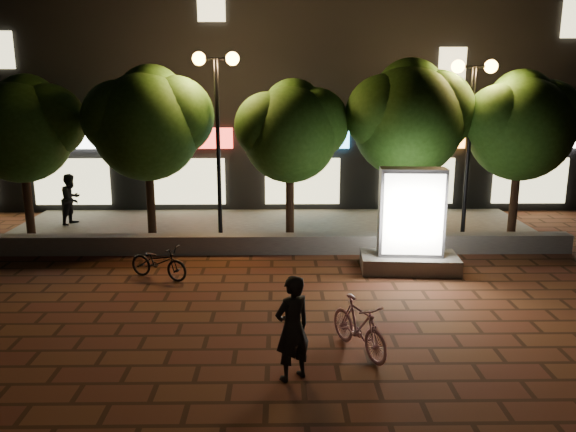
{
  "coord_description": "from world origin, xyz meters",
  "views": [
    {
      "loc": [
        0.2,
        -10.62,
        4.45
      ],
      "look_at": [
        0.39,
        1.5,
        1.6
      ],
      "focal_mm": 35.45,
      "sensor_mm": 36.0,
      "label": 1
    }
  ],
  "objects_px": {
    "street_lamp_right": "(472,103)",
    "ad_kiosk": "(411,230)",
    "tree_left": "(149,120)",
    "scooter_pink": "(359,326)",
    "tree_far_left": "(23,125)",
    "rider": "(292,328)",
    "tree_far_right": "(522,122)",
    "street_lamp_left": "(217,99)",
    "scooter_parked": "(159,262)",
    "tree_right": "(410,115)",
    "pedestrian": "(71,199)",
    "tree_mid": "(292,128)"
  },
  "relations": [
    {
      "from": "street_lamp_right",
      "to": "ad_kiosk",
      "type": "distance_m",
      "value": 4.49
    },
    {
      "from": "tree_left",
      "to": "scooter_pink",
      "type": "xyz_separation_m",
      "value": [
        4.97,
        -7.26,
        -2.97
      ]
    },
    {
      "from": "tree_far_left",
      "to": "rider",
      "type": "xyz_separation_m",
      "value": [
        7.34,
        -8.12,
        -2.46
      ]
    },
    {
      "from": "tree_far_right",
      "to": "street_lamp_left",
      "type": "height_order",
      "value": "street_lamp_left"
    },
    {
      "from": "scooter_parked",
      "to": "tree_far_left",
      "type": "bearing_deg",
      "value": 75.87
    },
    {
      "from": "tree_left",
      "to": "scooter_parked",
      "type": "xyz_separation_m",
      "value": [
        0.84,
        -3.47,
        -3.04
      ]
    },
    {
      "from": "tree_right",
      "to": "ad_kiosk",
      "type": "distance_m",
      "value": 3.94
    },
    {
      "from": "tree_right",
      "to": "ad_kiosk",
      "type": "relative_size",
      "value": 2.02
    },
    {
      "from": "tree_left",
      "to": "pedestrian",
      "type": "bearing_deg",
      "value": 152.33
    },
    {
      "from": "ad_kiosk",
      "to": "scooter_parked",
      "type": "bearing_deg",
      "value": -175.04
    },
    {
      "from": "tree_left",
      "to": "street_lamp_right",
      "type": "height_order",
      "value": "street_lamp_right"
    },
    {
      "from": "rider",
      "to": "pedestrian",
      "type": "xyz_separation_m",
      "value": [
        -6.74,
        9.65,
        0.05
      ]
    },
    {
      "from": "tree_right",
      "to": "ad_kiosk",
      "type": "bearing_deg",
      "value": -99.82
    },
    {
      "from": "street_lamp_left",
      "to": "pedestrian",
      "type": "bearing_deg",
      "value": 159.77
    },
    {
      "from": "tree_left",
      "to": "tree_right",
      "type": "xyz_separation_m",
      "value": [
        7.3,
        0.0,
        0.12
      ]
    },
    {
      "from": "tree_right",
      "to": "street_lamp_left",
      "type": "height_order",
      "value": "street_lamp_left"
    },
    {
      "from": "tree_far_right",
      "to": "rider",
      "type": "distance_m",
      "value": 10.81
    },
    {
      "from": "tree_left",
      "to": "scooter_pink",
      "type": "distance_m",
      "value": 9.29
    },
    {
      "from": "tree_mid",
      "to": "street_lamp_left",
      "type": "relative_size",
      "value": 0.87
    },
    {
      "from": "tree_far_left",
      "to": "rider",
      "type": "height_order",
      "value": "tree_far_left"
    },
    {
      "from": "scooter_parked",
      "to": "scooter_pink",
      "type": "bearing_deg",
      "value": -107.96
    },
    {
      "from": "scooter_pink",
      "to": "rider",
      "type": "bearing_deg",
      "value": -169.11
    },
    {
      "from": "tree_far_left",
      "to": "pedestrian",
      "type": "distance_m",
      "value": 2.91
    },
    {
      "from": "tree_far_right",
      "to": "street_lamp_left",
      "type": "bearing_deg",
      "value": -178.24
    },
    {
      "from": "tree_mid",
      "to": "scooter_pink",
      "type": "distance_m",
      "value": 7.82
    },
    {
      "from": "tree_left",
      "to": "tree_far_right",
      "type": "bearing_deg",
      "value": -0.0
    },
    {
      "from": "tree_mid",
      "to": "ad_kiosk",
      "type": "height_order",
      "value": "tree_mid"
    },
    {
      "from": "street_lamp_left",
      "to": "tree_mid",
      "type": "bearing_deg",
      "value": 7.31
    },
    {
      "from": "rider",
      "to": "pedestrian",
      "type": "height_order",
      "value": "pedestrian"
    },
    {
      "from": "ad_kiosk",
      "to": "rider",
      "type": "relative_size",
      "value": 1.5
    },
    {
      "from": "pedestrian",
      "to": "ad_kiosk",
      "type": "bearing_deg",
      "value": -99.31
    },
    {
      "from": "rider",
      "to": "scooter_parked",
      "type": "distance_m",
      "value": 5.55
    },
    {
      "from": "tree_mid",
      "to": "pedestrian",
      "type": "distance_m",
      "value": 7.45
    },
    {
      "from": "tree_far_left",
      "to": "tree_far_right",
      "type": "bearing_deg",
      "value": 0.0
    },
    {
      "from": "pedestrian",
      "to": "tree_right",
      "type": "bearing_deg",
      "value": -83.02
    },
    {
      "from": "street_lamp_left",
      "to": "ad_kiosk",
      "type": "relative_size",
      "value": 2.07
    },
    {
      "from": "tree_right",
      "to": "tree_left",
      "type": "bearing_deg",
      "value": -180.0
    },
    {
      "from": "tree_far_left",
      "to": "scooter_parked",
      "type": "bearing_deg",
      "value": -38.66
    },
    {
      "from": "tree_left",
      "to": "tree_mid",
      "type": "distance_m",
      "value": 4.0
    },
    {
      "from": "tree_far_left",
      "to": "ad_kiosk",
      "type": "height_order",
      "value": "tree_far_left"
    },
    {
      "from": "tree_far_right",
      "to": "street_lamp_right",
      "type": "height_order",
      "value": "street_lamp_right"
    },
    {
      "from": "tree_far_left",
      "to": "street_lamp_left",
      "type": "height_order",
      "value": "street_lamp_left"
    },
    {
      "from": "street_lamp_right",
      "to": "tree_right",
      "type": "bearing_deg",
      "value": 170.9
    },
    {
      "from": "tree_left",
      "to": "tree_far_right",
      "type": "xyz_separation_m",
      "value": [
        10.5,
        -0.0,
        -0.08
      ]
    },
    {
      "from": "ad_kiosk",
      "to": "scooter_pink",
      "type": "height_order",
      "value": "ad_kiosk"
    },
    {
      "from": "ad_kiosk",
      "to": "tree_right",
      "type": "bearing_deg",
      "value": 80.18
    },
    {
      "from": "tree_right",
      "to": "street_lamp_right",
      "type": "height_order",
      "value": "tree_right"
    },
    {
      "from": "tree_right",
      "to": "street_lamp_right",
      "type": "distance_m",
      "value": 1.7
    },
    {
      "from": "tree_left",
      "to": "street_lamp_left",
      "type": "distance_m",
      "value": 2.05
    },
    {
      "from": "tree_far_right",
      "to": "rider",
      "type": "bearing_deg",
      "value": -129.36
    }
  ]
}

